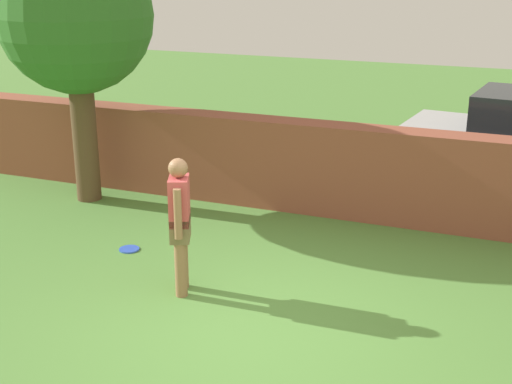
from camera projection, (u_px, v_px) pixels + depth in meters
ground_plane at (251, 332)px, 7.37m from camera, size 40.00×40.00×0.00m
brick_wall at (253, 161)px, 11.02m from camera, size 13.84×0.50×1.39m
tree at (75, 19)px, 10.50m from camera, size 2.34×2.34×4.06m
person at (180, 220)px, 7.98m from camera, size 0.34×0.50×1.62m
frisbee_blue at (129, 249)px, 9.42m from camera, size 0.27×0.27×0.02m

